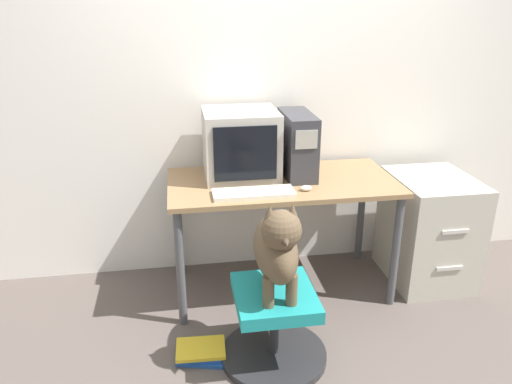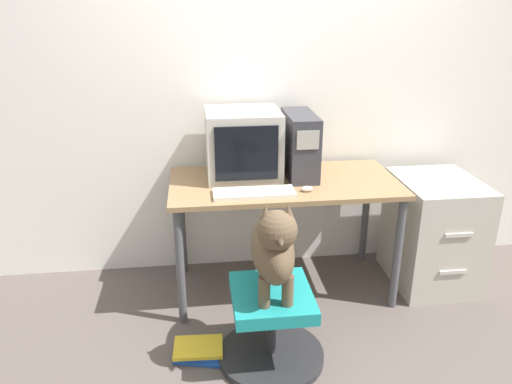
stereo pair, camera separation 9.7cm
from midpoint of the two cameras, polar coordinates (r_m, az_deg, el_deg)
ground_plane at (r=3.16m, az=5.00°, el=-14.14°), size 12.00×12.00×0.00m
wall_back at (r=3.37m, az=3.01°, el=12.26°), size 8.00×0.05×2.60m
desk at (r=3.14m, az=4.09°, el=-0.27°), size 1.41×0.70×0.77m
crt_monitor at (r=3.12m, az=-0.59°, el=5.52°), size 0.46×0.43×0.42m
pc_tower at (r=3.16m, az=5.93°, el=5.38°), size 0.18×0.43×0.40m
keyboard at (r=2.87m, az=0.74°, el=-0.09°), size 0.47×0.17×0.03m
computer_mouse at (r=2.94m, az=6.80°, el=0.36°), size 0.07×0.05×0.03m
office_chair at (r=2.74m, az=2.82°, el=-15.16°), size 0.57×0.57×0.42m
dog at (r=2.45m, az=3.15°, el=-6.27°), size 0.21×0.50×0.53m
filing_cabinet at (r=3.57m, az=20.31°, el=-4.29°), size 0.51×0.62×0.73m
book_stack_floor at (r=2.87m, az=-5.59°, el=-17.60°), size 0.29×0.23×0.06m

